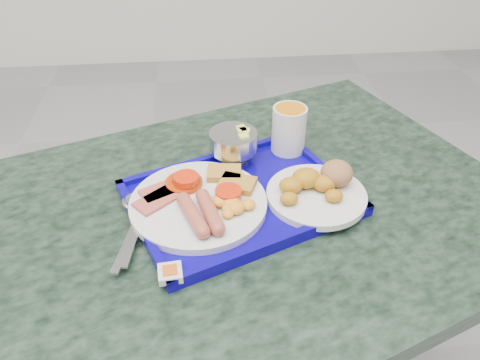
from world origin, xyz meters
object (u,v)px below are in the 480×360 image
object	(u,v)px
table	(227,277)
bread_plate	(318,188)
fruit_bowl	(234,142)
juice_cup	(289,128)
tray	(240,199)
main_plate	(202,201)

from	to	relation	value
table	bread_plate	size ratio (longest dim) A/B	6.98
fruit_bowl	juice_cup	bearing A→B (deg)	13.39
tray	juice_cup	xyz separation A→B (m)	(0.12, 0.15, 0.06)
table	fruit_bowl	world-z (taller)	fruit_bowl
bread_plate	juice_cup	distance (m)	0.17
bread_plate	table	bearing A→B (deg)	-175.93
tray	fruit_bowl	xyz separation A→B (m)	(-0.00, 0.13, 0.05)
table	tray	world-z (taller)	tray
tray	main_plate	xyz separation A→B (m)	(-0.07, -0.02, 0.02)
tray	juice_cup	bearing A→B (deg)	52.39
fruit_bowl	juice_cup	xyz separation A→B (m)	(0.12, 0.03, 0.01)
bread_plate	fruit_bowl	distance (m)	0.20
juice_cup	table	bearing A→B (deg)	-130.01
bread_plate	juice_cup	bearing A→B (deg)	99.35
table	tray	xyz separation A→B (m)	(0.03, 0.02, 0.19)
main_plate	bread_plate	bearing A→B (deg)	2.55
fruit_bowl	table	bearing A→B (deg)	-101.31
juice_cup	main_plate	bearing A→B (deg)	-137.52
table	main_plate	distance (m)	0.21
tray	main_plate	world-z (taller)	main_plate
fruit_bowl	juice_cup	world-z (taller)	juice_cup
main_plate	bread_plate	size ratio (longest dim) A/B	1.35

